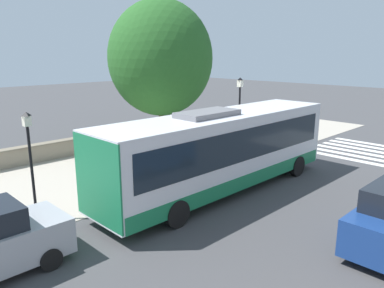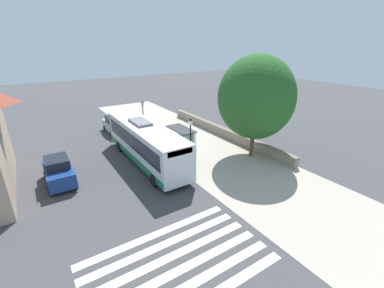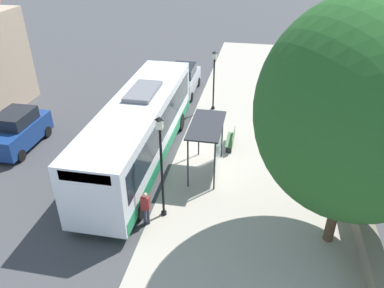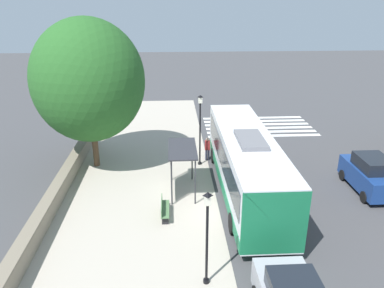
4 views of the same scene
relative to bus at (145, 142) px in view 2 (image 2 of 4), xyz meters
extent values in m
plane|color=#424244|center=(-1.63, -1.69, -1.89)|extent=(120.00, 120.00, 0.00)
cube|color=#ADA393|center=(-6.13, -1.69, -1.88)|extent=(9.00, 44.00, 0.02)
cube|color=silver|center=(3.37, 9.11, -1.88)|extent=(9.00, 0.50, 0.01)
cube|color=silver|center=(3.37, 10.06, -1.88)|extent=(9.00, 0.50, 0.01)
cube|color=silver|center=(3.37, 11.01, -1.88)|extent=(9.00, 0.50, 0.01)
cube|color=silver|center=(3.37, 11.96, -1.88)|extent=(9.00, 0.50, 0.01)
cube|color=silver|center=(3.37, 12.91, -1.88)|extent=(9.00, 0.50, 0.01)
cube|color=gray|center=(-10.18, -1.69, -1.42)|extent=(0.50, 20.00, 0.93)
cube|color=#776C5B|center=(-10.18, -1.69, -0.92)|extent=(0.60, 20.00, 0.08)
cube|color=silver|center=(0.00, 0.02, 0.05)|extent=(2.64, 12.17, 2.98)
cube|color=black|center=(0.00, 0.02, 0.44)|extent=(2.68, 11.19, 1.31)
cube|color=#197247|center=(0.00, 0.02, -1.14)|extent=(2.68, 11.92, 0.60)
cube|color=#197247|center=(0.00, -6.04, 0.05)|extent=(2.68, 0.06, 2.86)
cube|color=black|center=(0.00, 6.06, 1.24)|extent=(1.98, 0.08, 0.42)
cube|color=slate|center=(0.00, -0.89, 1.65)|extent=(1.32, 2.68, 0.22)
cylinder|color=black|center=(-1.24, 4.28, -1.39)|extent=(0.30, 1.00, 1.00)
cylinder|color=black|center=(1.24, 4.28, -1.39)|extent=(0.30, 1.00, 1.00)
cylinder|color=black|center=(-1.24, -3.75, -1.39)|extent=(0.30, 1.00, 1.00)
cylinder|color=black|center=(1.24, -3.75, -1.39)|extent=(0.30, 1.00, 1.00)
cylinder|color=#2D2D33|center=(-2.82, -1.07, -0.60)|extent=(0.08, 0.08, 2.57)
cylinder|color=#2D2D33|center=(-2.82, 1.82, -0.60)|extent=(0.08, 0.08, 2.57)
cylinder|color=#2D2D33|center=(-4.05, -1.07, -0.60)|extent=(0.08, 0.08, 2.57)
cylinder|color=#2D2D33|center=(-4.05, 1.82, -0.60)|extent=(0.08, 0.08, 2.57)
cube|color=#2D2D33|center=(-3.43, 0.37, 0.72)|extent=(1.53, 3.19, 0.08)
cube|color=silver|center=(-4.03, 0.37, -0.47)|extent=(0.03, 2.60, 2.06)
cylinder|color=#2D3347|center=(-1.72, 4.64, -1.50)|extent=(0.12, 0.12, 0.77)
cylinder|color=#2D3347|center=(-1.56, 4.64, -1.50)|extent=(0.12, 0.12, 0.77)
cube|color=maroon|center=(-1.64, 4.64, -0.81)|extent=(0.34, 0.22, 0.62)
sphere|color=tan|center=(-1.64, 4.64, -0.39)|extent=(0.21, 0.21, 0.21)
cube|color=#4C7247|center=(-4.39, -2.24, -1.44)|extent=(0.40, 1.70, 0.06)
cube|color=#4C7247|center=(-4.56, -2.24, -1.21)|extent=(0.04, 1.70, 0.40)
cube|color=black|center=(-4.39, -2.91, -1.66)|extent=(0.32, 0.06, 0.45)
cube|color=black|center=(-4.39, -1.56, -1.66)|extent=(0.32, 0.06, 0.45)
cylinder|color=black|center=(-2.19, 3.96, -1.81)|extent=(0.24, 0.24, 0.16)
cylinder|color=black|center=(-2.19, 3.96, 0.20)|extent=(0.10, 0.10, 4.18)
cube|color=silver|center=(-2.19, 3.96, 2.47)|extent=(0.24, 0.24, 0.35)
pyramid|color=black|center=(-2.19, 3.96, 2.71)|extent=(0.28, 0.28, 0.14)
cylinder|color=black|center=(-2.77, -6.99, -1.81)|extent=(0.24, 0.24, 0.16)
cylinder|color=black|center=(-2.77, -6.99, -0.15)|extent=(0.10, 0.10, 3.47)
cube|color=silver|center=(-2.77, -6.99, 1.76)|extent=(0.24, 0.24, 0.35)
pyramid|color=black|center=(-2.77, -6.99, 2.01)|extent=(0.28, 0.28, 0.14)
cylinder|color=brown|center=(-8.91, 4.17, -0.02)|extent=(0.38, 0.38, 3.74)
ellipsoid|color=#265B23|center=(-8.91, 4.17, 3.71)|extent=(6.75, 6.75, 7.43)
cube|color=#9EA0A8|center=(-0.17, -9.52, -1.10)|extent=(1.88, 4.54, 1.04)
cube|color=black|center=(-0.17, -9.63, -0.25)|extent=(1.60, 2.36, 0.65)
cylinder|color=black|center=(-1.06, -8.04, -1.57)|extent=(0.22, 0.64, 0.64)
cylinder|color=black|center=(0.72, -8.04, -1.57)|extent=(0.22, 0.64, 0.64)
cylinder|color=black|center=(-1.06, -10.99, -1.57)|extent=(0.22, 0.64, 0.64)
cylinder|color=black|center=(0.72, -10.99, -1.57)|extent=(0.22, 0.64, 0.64)
cube|color=navy|center=(7.11, -0.09, -1.06)|extent=(1.87, 4.09, 1.11)
cube|color=black|center=(7.11, -0.19, -0.16)|extent=(1.59, 2.13, 0.69)
cylinder|color=black|center=(6.22, 1.24, -1.57)|extent=(0.22, 0.64, 0.64)
cylinder|color=black|center=(7.99, 1.24, -1.57)|extent=(0.22, 0.64, 0.64)
cylinder|color=black|center=(6.22, -1.42, -1.57)|extent=(0.22, 0.64, 0.64)
cylinder|color=black|center=(7.99, -1.42, -1.57)|extent=(0.22, 0.64, 0.64)
camera|label=1|loc=(10.15, -11.82, 4.00)|focal=35.00mm
camera|label=2|loc=(8.02, 19.94, 8.20)|focal=24.00mm
camera|label=3|loc=(-5.68, 15.83, 8.84)|focal=35.00mm
camera|label=4|loc=(-3.97, -18.39, 8.38)|focal=35.00mm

